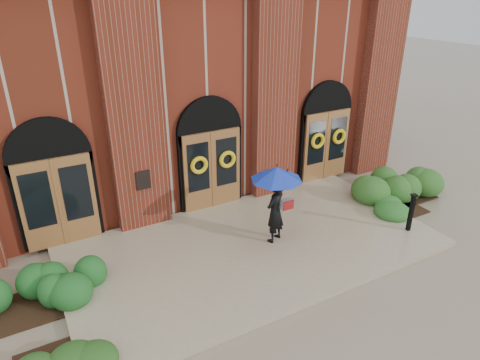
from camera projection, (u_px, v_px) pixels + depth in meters
ground at (256, 251)px, 11.72m from camera, size 90.00×90.00×0.00m
landing at (253, 246)px, 11.81m from camera, size 10.00×5.30×0.15m
church_building at (146, 70)px, 17.23m from camera, size 16.20×12.53×7.00m
man_with_umbrella at (276, 190)px, 11.31m from camera, size 1.83×1.83×2.21m
metal_post at (411, 212)px, 12.18m from camera, size 0.19×0.19×1.15m
hedge_wall_left at (48, 289)px, 9.68m from camera, size 2.95×1.18×0.76m
hedge_wall_right at (383, 189)px, 14.22m from camera, size 3.44×1.38×0.88m
hedge_front_left at (55, 358)px, 8.07m from camera, size 1.34×1.15×0.47m
hedge_front_right at (397, 202)px, 13.81m from camera, size 1.42×1.21×0.50m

